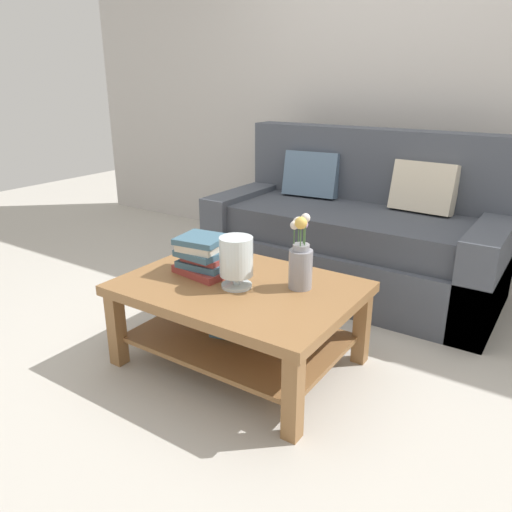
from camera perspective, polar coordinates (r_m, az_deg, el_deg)
name	(u,v)px	position (r m, az deg, el deg)	size (l,w,h in m)	color
ground_plane	(288,336)	(2.88, 3.65, -9.09)	(10.00, 10.00, 0.00)	#B7B2A8
back_wall	(404,83)	(4.04, 16.63, 18.47)	(6.40, 0.12, 2.70)	#BCB7B2
couch	(356,236)	(3.49, 11.37, 2.30)	(1.92, 0.90, 1.06)	#474C56
coffee_table	(239,305)	(2.49, -1.92, -5.70)	(1.13, 0.81, 0.44)	olive
book_stack_main	(204,256)	(2.55, -6.04, -0.04)	(0.31, 0.25, 0.19)	#993833
glass_hurricane_vase	(236,259)	(2.35, -2.27, -0.31)	(0.16, 0.16, 0.25)	silver
flower_pitcher	(300,259)	(2.35, 5.13, -0.39)	(0.11, 0.11, 0.37)	gray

